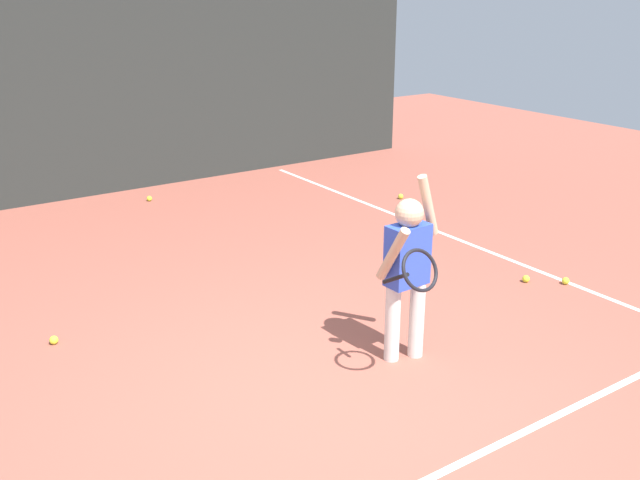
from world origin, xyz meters
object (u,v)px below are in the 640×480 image
Objects in this scene: tennis_ball_2 at (54,340)px; tennis_player at (408,266)px; tennis_ball_4 at (401,196)px; tennis_ball_0 at (526,279)px; tennis_ball_6 at (566,281)px; tennis_ball_1 at (149,199)px.

tennis_player is at bearing -39.06° from tennis_ball_2.
tennis_ball_4 is (4.69, 1.49, 0.00)m from tennis_ball_2.
tennis_ball_0 is at bearing -17.29° from tennis_ball_2.
tennis_ball_4 is 2.98m from tennis_ball_6.
tennis_player is 20.46× the size of tennis_ball_4.
tennis_ball_0 is 2.81m from tennis_ball_4.
tennis_ball_1 is 1.00× the size of tennis_ball_2.
tennis_ball_0 is at bearing -106.44° from tennis_ball_4.
tennis_ball_2 is 1.00× the size of tennis_ball_6.
tennis_ball_2 is at bearing 160.79° from tennis_ball_6.
tennis_player is at bearing -130.02° from tennis_ball_4.
tennis_ball_1 is at bearing 147.47° from tennis_ball_4.
tennis_ball_4 is (0.80, 2.70, 0.00)m from tennis_ball_0.
tennis_ball_6 is at bearing 3.77° from tennis_player.
tennis_player is 4.17m from tennis_ball_4.
tennis_ball_6 is at bearing -42.16° from tennis_ball_0.
tennis_ball_1 and tennis_ball_6 have the same top height.
tennis_ball_0 is at bearing -66.96° from tennis_ball_1.
tennis_player is 2.02m from tennis_ball_0.
tennis_ball_0 is 0.35m from tennis_ball_6.
tennis_ball_1 is at bearing 114.69° from tennis_ball_6.
tennis_ball_2 is 4.92m from tennis_ball_4.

